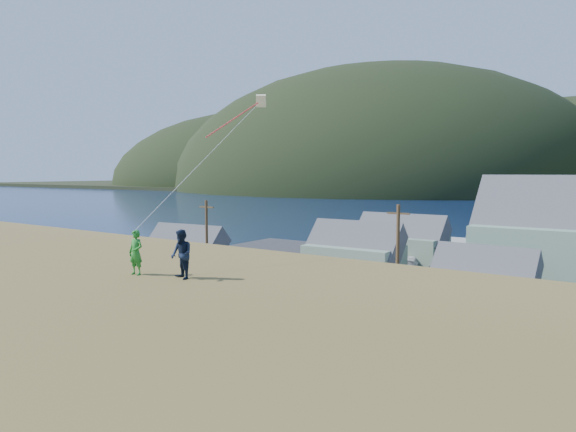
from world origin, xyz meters
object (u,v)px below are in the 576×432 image
object	(u,v)px
shed_white	(483,281)
shed_teal	(184,254)
wharf	(469,248)
shed_palegreen_near	(354,252)
kite_flyer_navy	(181,254)
shed_palegreen_far	(400,241)
kite_flyer_green	(136,252)

from	to	relation	value
shed_white	shed_teal	bearing A→B (deg)	-169.24
wharf	shed_white	bearing A→B (deg)	-73.02
wharf	shed_white	xyz separation A→B (m)	(9.32, -30.53, 1.90)
shed_teal	shed_palegreen_near	xyz separation A→B (m)	(14.01, 9.97, 0.17)
kite_flyer_navy	shed_teal	bearing A→B (deg)	155.03
kite_flyer_navy	shed_palegreen_near	bearing A→B (deg)	127.16
shed_teal	shed_white	size ratio (longest dim) A/B	1.13
shed_white	kite_flyer_navy	distance (m)	29.35
shed_teal	shed_white	xyz separation A→B (m)	(28.02, 4.27, -0.10)
shed_white	shed_palegreen_far	distance (m)	21.02
wharf	kite_flyer_navy	distance (m)	60.04
shed_palegreen_far	kite_flyer_green	distance (m)	46.44
shed_palegreen_near	kite_flyer_navy	size ratio (longest dim) A/B	5.95
kite_flyer_green	shed_teal	bearing A→B (deg)	126.55
shed_white	kite_flyer_green	size ratio (longest dim) A/B	5.07
shed_white	wharf	bearing A→B (deg)	109.08
shed_white	kite_flyer_navy	xyz separation A→B (m)	(-2.74, -28.67, 5.67)
shed_palegreen_near	shed_palegreen_far	xyz separation A→B (m)	(0.64, 10.52, 0.09)
shed_palegreen_far	kite_flyer_navy	distance (m)	46.43
shed_palegreen_near	kite_flyer_green	size ratio (longest dim) A/B	6.31
kite_flyer_green	shed_white	bearing A→B (deg)	74.24
wharf	shed_palegreen_near	world-z (taller)	shed_palegreen_near
shed_palegreen_near	kite_flyer_green	distance (m)	36.42
shed_white	kite_flyer_navy	size ratio (longest dim) A/B	4.78
kite_flyer_green	kite_flyer_navy	xyz separation A→B (m)	(1.80, 0.40, 0.05)
shed_palegreen_near	shed_white	xyz separation A→B (m)	(14.00, -5.70, -0.27)
shed_teal	shed_palegreen_near	bearing A→B (deg)	30.26
shed_teal	shed_white	distance (m)	28.34
shed_palegreen_far	shed_palegreen_near	bearing A→B (deg)	-92.74
shed_teal	kite_flyer_green	xyz separation A→B (m)	(23.47, -24.80, 5.52)
wharf	shed_white	world-z (taller)	shed_white
shed_teal	kite_flyer_green	world-z (taller)	kite_flyer_green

